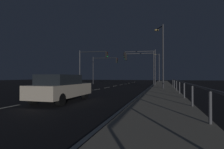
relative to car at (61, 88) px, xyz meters
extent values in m
plane|color=black|center=(-1.50, 9.96, -0.82)|extent=(112.00, 112.00, 0.00)
cube|color=#9E937F|center=(5.58, 9.96, -0.75)|extent=(2.90, 77.00, 0.14)
cube|color=silver|center=(-1.50, -2.54, -0.82)|extent=(0.14, 2.00, 0.01)
cube|color=silver|center=(-1.50, 1.46, -0.82)|extent=(0.14, 2.00, 0.01)
cube|color=silver|center=(-1.50, 5.46, -0.82)|extent=(0.14, 2.00, 0.01)
cube|color=silver|center=(-1.50, 9.46, -0.82)|extent=(0.14, 2.00, 0.01)
cube|color=silver|center=(-1.50, 13.46, -0.82)|extent=(0.14, 2.00, 0.01)
cube|color=silver|center=(-1.50, 17.46, -0.82)|extent=(0.14, 2.00, 0.01)
cube|color=silver|center=(-1.50, 21.46, -0.82)|extent=(0.14, 2.00, 0.01)
cube|color=silver|center=(-1.50, 25.46, -0.82)|extent=(0.14, 2.00, 0.01)
cube|color=silver|center=(-1.50, 29.46, -0.82)|extent=(0.14, 2.00, 0.01)
cube|color=silver|center=(-1.50, 33.46, -0.82)|extent=(0.14, 2.00, 0.01)
cube|color=silver|center=(-1.50, 37.46, -0.82)|extent=(0.14, 2.00, 0.01)
cube|color=silver|center=(3.88, 14.96, -0.82)|extent=(0.14, 53.00, 0.01)
cube|color=beige|center=(0.00, 0.07, -0.15)|extent=(1.85, 4.41, 0.70)
cube|color=#1E2328|center=(0.00, -0.18, 0.47)|extent=(1.62, 2.48, 0.55)
cylinder|color=black|center=(-0.81, 1.47, -0.50)|extent=(0.22, 0.64, 0.64)
cylinder|color=black|center=(0.79, 1.48, -0.50)|extent=(0.22, 0.64, 0.64)
cylinder|color=black|center=(-0.79, -1.35, -0.50)|extent=(0.22, 0.64, 0.64)
cylinder|color=black|center=(0.81, -1.34, -0.50)|extent=(0.22, 0.64, 0.64)
cylinder|color=#38383D|center=(4.34, 18.23, 1.88)|extent=(0.16, 0.16, 5.11)
cylinder|color=#4C4C51|center=(2.25, 18.08, 4.18)|extent=(4.19, 0.41, 0.11)
cube|color=black|center=(0.16, 17.93, 3.66)|extent=(0.30, 0.36, 0.95)
sphere|color=black|center=(0.01, 17.92, 3.96)|extent=(0.20, 0.20, 0.20)
sphere|color=black|center=(0.01, 17.92, 3.66)|extent=(0.20, 0.20, 0.20)
sphere|color=#19D84C|center=(0.01, 17.92, 3.36)|extent=(0.20, 0.20, 0.20)
cylinder|color=#4C4C51|center=(-7.53, 17.42, 2.05)|extent=(0.16, 0.16, 5.75)
cylinder|color=#2D3033|center=(-5.27, 17.58, 4.68)|extent=(4.54, 0.44, 0.11)
cube|color=black|center=(-3.00, 17.75, 4.15)|extent=(0.30, 0.36, 0.95)
sphere|color=black|center=(-2.85, 17.76, 4.45)|extent=(0.20, 0.20, 0.20)
sphere|color=black|center=(-2.85, 17.76, 4.15)|extent=(0.20, 0.20, 0.20)
sphere|color=#19D84C|center=(-2.85, 17.76, 3.85)|extent=(0.20, 0.20, 0.20)
cylinder|color=#38383D|center=(4.48, 20.06, 2.16)|extent=(0.16, 0.16, 5.68)
cylinder|color=#4C4C51|center=(2.05, 19.92, 4.75)|extent=(4.88, 0.39, 0.11)
cube|color=black|center=(-0.39, 19.78, 4.22)|extent=(0.30, 0.36, 0.95)
sphere|color=black|center=(-0.54, 19.77, 4.52)|extent=(0.20, 0.20, 0.20)
sphere|color=black|center=(-0.54, 19.77, 4.22)|extent=(0.20, 0.20, 0.20)
sphere|color=#19D84C|center=(-0.54, 19.77, 3.92)|extent=(0.20, 0.20, 0.20)
cylinder|color=#38383D|center=(-7.66, 23.52, 1.86)|extent=(0.16, 0.16, 5.36)
cylinder|color=#2D3033|center=(-5.30, 23.73, 4.29)|extent=(4.73, 0.53, 0.11)
cube|color=black|center=(-2.94, 23.94, 3.76)|extent=(0.31, 0.36, 0.95)
sphere|color=black|center=(-2.78, 23.95, 4.06)|extent=(0.20, 0.20, 0.20)
sphere|color=black|center=(-2.78, 23.95, 3.76)|extent=(0.20, 0.20, 0.20)
sphere|color=#19D84C|center=(-2.78, 23.95, 3.46)|extent=(0.20, 0.20, 0.20)
cylinder|color=#38383D|center=(5.68, 11.80, 2.94)|extent=(0.18, 0.18, 7.25)
cylinder|color=#2D3033|center=(5.31, 12.45, 6.41)|extent=(0.83, 1.36, 0.10)
ellipsoid|color=#F9D172|center=(4.94, 13.11, 6.31)|extent=(0.56, 0.36, 0.24)
cylinder|color=#4C4C51|center=(4.80, 37.11, 2.87)|extent=(0.18, 0.18, 7.11)
cylinder|color=#38383D|center=(4.30, 36.75, 6.28)|extent=(1.06, 0.81, 0.10)
ellipsoid|color=#F9D172|center=(3.80, 36.38, 6.18)|extent=(0.56, 0.36, 0.24)
cylinder|color=#59595E|center=(6.88, -3.45, -0.21)|extent=(0.09, 0.09, 0.95)
cylinder|color=#59595E|center=(6.88, -0.40, -0.21)|extent=(0.09, 0.09, 0.95)
cylinder|color=#59595E|center=(6.88, 2.64, -0.21)|extent=(0.09, 0.09, 0.95)
cylinder|color=#59595E|center=(6.88, 5.69, -0.21)|extent=(0.09, 0.09, 0.95)
cylinder|color=#59595E|center=(6.88, 8.73, -0.21)|extent=(0.09, 0.09, 0.95)
cylinder|color=#59595E|center=(6.88, 11.78, -0.21)|extent=(0.09, 0.09, 0.95)
cylinder|color=#59595E|center=(6.88, 14.82, -0.21)|extent=(0.09, 0.09, 0.95)
cube|color=slate|center=(6.88, 2.64, 0.27)|extent=(0.06, 24.37, 0.06)
camera|label=1|loc=(5.61, -8.90, 0.64)|focal=28.13mm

